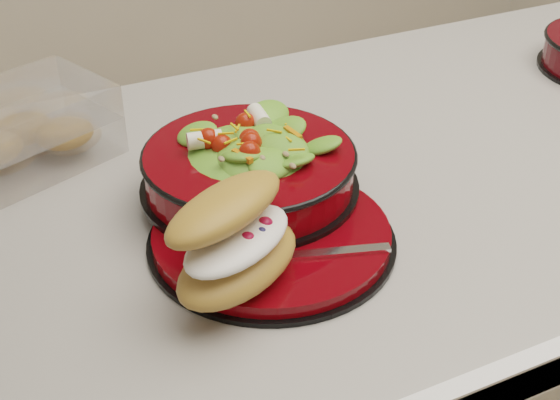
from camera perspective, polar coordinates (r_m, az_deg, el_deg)
name	(u,v)px	position (r m, az deg, el deg)	size (l,w,h in m)	color
island_counter	(375,396)	(1.31, 7.00, -14.07)	(1.24, 0.74, 0.90)	white
dinner_plate	(273,236)	(0.85, -0.55, -2.67)	(0.27, 0.27, 0.02)	black
salad_bowl	(249,160)	(0.89, -2.28, 2.93)	(0.26, 0.26, 0.11)	black
croissant	(235,239)	(0.75, -3.31, -2.88)	(0.18, 0.16, 0.10)	#BF7E3A
fork	(305,255)	(0.81, 1.87, -4.02)	(0.16, 0.07, 0.00)	silver
pastry_box	(27,129)	(1.04, -18.05, 4.94)	(0.24, 0.21, 0.09)	white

